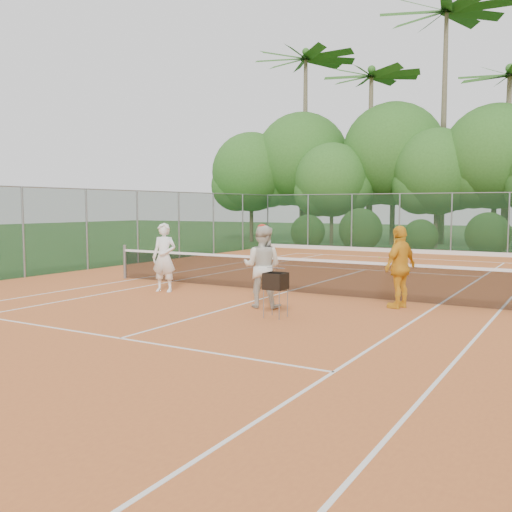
{
  "coord_description": "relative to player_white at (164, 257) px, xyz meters",
  "views": [
    {
      "loc": [
        7.19,
        -13.8,
        2.38
      ],
      "look_at": [
        -0.24,
        -1.2,
        1.1
      ],
      "focal_mm": 40.0,
      "sensor_mm": 36.0,
      "label": 1
    }
  ],
  "objects": [
    {
      "name": "tropical_treeline",
      "position": [
        4.38,
        21.83,
        4.14
      ],
      "size": [
        32.1,
        8.49,
        15.03
      ],
      "color": "brown",
      "rests_on": "ground"
    },
    {
      "name": "player_yellow",
      "position": [
        6.35,
        0.8,
        0.01
      ],
      "size": [
        0.76,
        1.21,
        1.92
      ],
      "primitive_type": "imported",
      "rotation": [
        0.0,
        0.0,
        -1.85
      ],
      "color": "gold",
      "rests_on": "clay_court"
    },
    {
      "name": "fence_back",
      "position": [
        2.94,
        16.61,
        0.55
      ],
      "size": [
        18.07,
        0.07,
        3.0
      ],
      "color": "#19381E",
      "rests_on": "clay_court"
    },
    {
      "name": "fence_left",
      "position": [
        -6.06,
        0.11,
        0.55
      ],
      "size": [
        0.07,
        33.07,
        3.0
      ],
      "color": "#19381E",
      "rests_on": "clay_court"
    },
    {
      "name": "stray_ball_a",
      "position": [
        2.82,
        12.95,
        -0.92
      ],
      "size": [
        0.07,
        0.07,
        0.07
      ],
      "primitive_type": "sphere",
      "color": "#CADF34",
      "rests_on": "clay_court"
    },
    {
      "name": "ground",
      "position": [
        2.94,
        1.61,
        -0.97
      ],
      "size": [
        120.0,
        120.0,
        0.0
      ],
      "primitive_type": "plane",
      "color": "#214619",
      "rests_on": "ground"
    },
    {
      "name": "stray_ball_c",
      "position": [
        7.44,
        10.48,
        -0.92
      ],
      "size": [
        0.07,
        0.07,
        0.07
      ],
      "primitive_type": "sphere",
      "color": "gold",
      "rests_on": "clay_court"
    },
    {
      "name": "ball_hopper",
      "position": [
        4.42,
        -1.68,
        -0.19
      ],
      "size": [
        0.42,
        0.42,
        0.96
      ],
      "rotation": [
        0.0,
        0.0,
        -0.31
      ],
      "color": "gray",
      "rests_on": "clay_court"
    },
    {
      "name": "clay_court",
      "position": [
        2.94,
        1.61,
        -0.96
      ],
      "size": [
        18.0,
        36.0,
        0.02
      ],
      "primitive_type": "cube",
      "color": "#C6662D",
      "rests_on": "ground"
    },
    {
      "name": "player_white",
      "position": [
        0.0,
        0.0,
        0.0
      ],
      "size": [
        0.78,
        0.6,
        1.9
      ],
      "primitive_type": "imported",
      "rotation": [
        0.0,
        0.0,
        0.22
      ],
      "color": "white",
      "rests_on": "clay_court"
    },
    {
      "name": "stray_ball_b",
      "position": [
        1.89,
        12.82,
        -0.92
      ],
      "size": [
        0.07,
        0.07,
        0.07
      ],
      "primitive_type": "sphere",
      "color": "#A8C52D",
      "rests_on": "clay_court"
    },
    {
      "name": "court_markings",
      "position": [
        2.94,
        1.61,
        -0.95
      ],
      "size": [
        11.03,
        23.83,
        0.01
      ],
      "color": "white",
      "rests_on": "clay_court"
    },
    {
      "name": "player_center_grp",
      "position": [
        3.56,
        -0.76,
        0.01
      ],
      "size": [
        1.06,
        0.9,
        1.95
      ],
      "color": "silver",
      "rests_on": "clay_court"
    },
    {
      "name": "tennis_net",
      "position": [
        2.94,
        1.61,
        -0.44
      ],
      "size": [
        11.97,
        0.1,
        1.1
      ],
      "color": "gray",
      "rests_on": "clay_court"
    }
  ]
}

